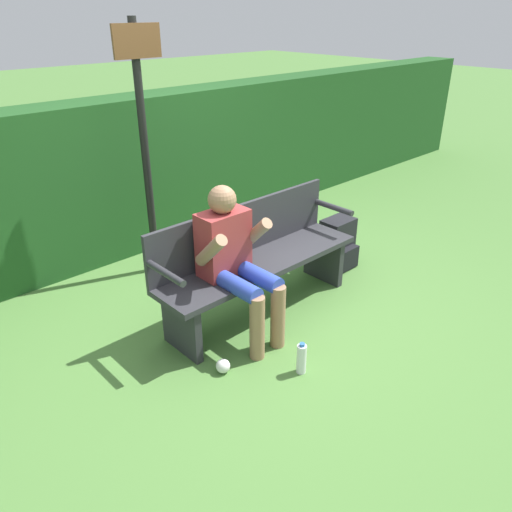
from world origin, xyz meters
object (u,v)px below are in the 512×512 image
water_bottle (301,359)px  park_bench (255,258)px  signpost (144,136)px  person_seated (235,257)px  backpack (338,244)px

water_bottle → park_bench: bearing=67.6°
water_bottle → signpost: signpost is taller
person_seated → backpack: 1.54m
park_bench → person_seated: 0.41m
backpack → signpost: size_ratio=0.21×
backpack → water_bottle: (-1.47, -0.86, -0.11)m
person_seated → signpost: (0.12, 1.30, 0.65)m
water_bottle → signpost: bearing=86.7°
backpack → water_bottle: 1.71m
park_bench → backpack: (1.13, 0.02, -0.25)m
signpost → person_seated: bearing=-95.1°
signpost → backpack: bearing=-39.9°
park_bench → signpost: bearing=101.1°
park_bench → signpost: signpost is taller
park_bench → backpack: 1.16m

